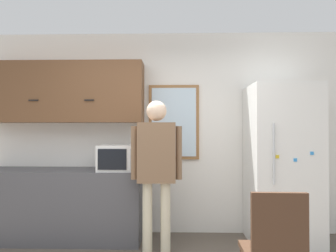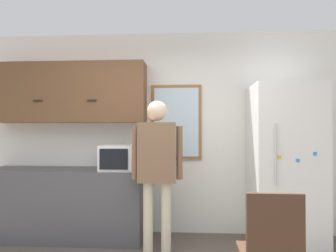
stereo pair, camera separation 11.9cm
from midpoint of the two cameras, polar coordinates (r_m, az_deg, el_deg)
The scene contains 8 objects.
back_wall at distance 4.09m, azimuth -0.59°, elevation -1.20°, with size 6.00×0.06×2.70m.
counter at distance 4.14m, azimuth -18.16°, elevation -13.85°, with size 2.02×0.60×0.88m.
upper_cabinets at distance 4.19m, azimuth -17.39°, elevation 6.01°, with size 2.02×0.36×0.79m.
microwave at distance 3.77m, azimuth -8.03°, elevation -5.99°, with size 0.48×0.42×0.31m.
person at distance 3.36m, azimuth -1.07°, elevation -6.55°, with size 0.57×0.23×1.71m.
refrigerator at distance 3.91m, azimuth 22.17°, elevation -6.83°, with size 0.78×0.74×1.93m.
chair at distance 2.48m, azimuth 20.46°, elevation -21.06°, with size 0.43×0.43×0.94m.
window at distance 4.04m, azimuth 2.44°, elevation 0.75°, with size 0.68×0.05×1.00m.
Camera 2 is at (0.36, -2.05, 1.37)m, focal length 32.00 mm.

